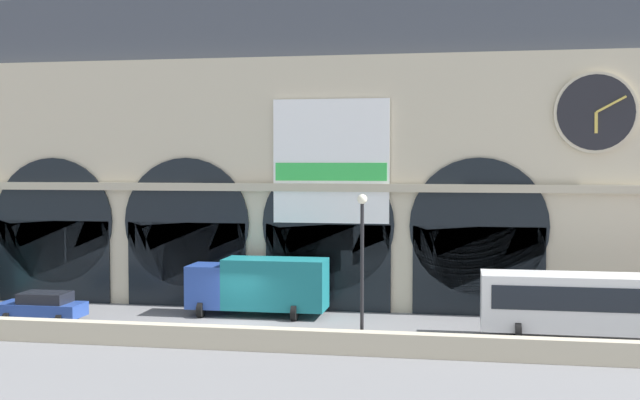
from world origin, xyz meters
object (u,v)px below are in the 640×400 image
(car_midwest, at_px, (43,307))
(bus_east, at_px, (602,303))
(box_truck_center, at_px, (259,285))
(street_lamp_quayside, at_px, (362,251))

(car_midwest, height_order, bus_east, bus_east)
(box_truck_center, distance_m, bus_east, 17.46)
(car_midwest, relative_size, bus_east, 0.40)
(box_truck_center, bearing_deg, car_midwest, -161.56)
(car_midwest, height_order, street_lamp_quayside, street_lamp_quayside)
(car_midwest, distance_m, street_lamp_quayside, 17.81)
(bus_east, bearing_deg, street_lamp_quayside, -161.48)
(car_midwest, relative_size, box_truck_center, 0.59)
(car_midwest, distance_m, box_truck_center, 11.31)
(car_midwest, xyz_separation_m, street_lamp_quayside, (17.13, -3.30, 3.61))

